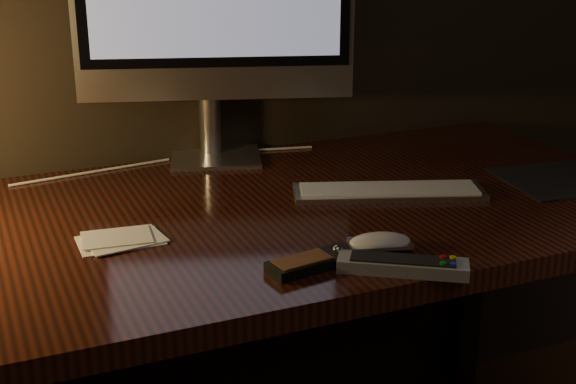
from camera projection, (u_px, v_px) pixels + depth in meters
name	position (u px, v px, depth m)	size (l,w,h in m)	color
desk	(234.00, 261.00, 1.56)	(1.60, 0.75, 0.75)	#39150C
keyboard	(389.00, 191.00, 1.54)	(0.37, 0.10, 0.01)	silver
mousepad	(568.00, 179.00, 1.63)	(0.26, 0.21, 0.00)	black
mouse	(380.00, 244.00, 1.29)	(0.10, 0.05, 0.02)	white
media_remote	(311.00, 262.00, 1.23)	(0.15, 0.07, 0.03)	black
tv_remote	(403.00, 265.00, 1.21)	(0.19, 0.15, 0.03)	gray
papers	(120.00, 240.00, 1.33)	(0.14, 0.09, 0.01)	white
cable	(172.00, 162.00, 1.73)	(0.01, 0.01, 0.66)	white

